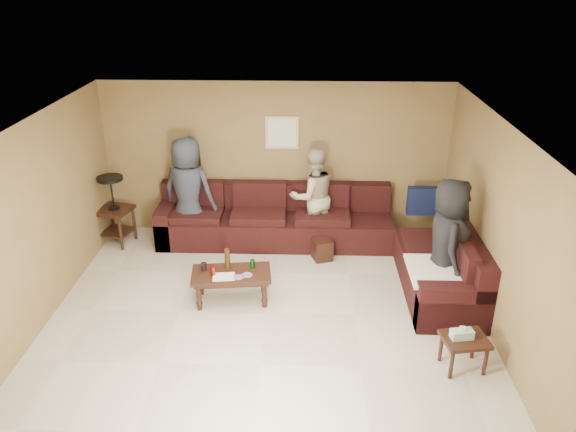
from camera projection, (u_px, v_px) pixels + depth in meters
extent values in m
plane|color=beige|center=(266.00, 313.00, 7.25)|extent=(5.50, 5.50, 0.00)
cube|color=white|center=(263.00, 129.00, 6.24)|extent=(5.50, 5.00, 0.10)
cube|color=olive|center=(276.00, 159.00, 9.01)|extent=(5.50, 0.10, 2.50)
cube|color=olive|center=(242.00, 360.00, 4.46)|extent=(5.50, 0.10, 2.50)
cube|color=olive|center=(39.00, 223.00, 6.82)|extent=(0.10, 5.00, 2.50)
cube|color=olive|center=(496.00, 229.00, 6.65)|extent=(0.10, 5.00, 2.50)
cube|color=black|center=(275.00, 229.00, 9.02)|extent=(3.70, 0.90, 0.45)
cube|color=black|center=(276.00, 195.00, 9.14)|extent=(3.70, 0.24, 0.45)
cube|color=black|center=(168.00, 222.00, 9.04)|extent=(0.24, 0.90, 0.63)
cube|color=black|center=(438.00, 277.00, 7.63)|extent=(0.90, 2.00, 0.45)
cube|color=black|center=(466.00, 249.00, 7.44)|extent=(0.24, 2.00, 0.45)
cube|color=black|center=(454.00, 308.00, 6.79)|extent=(0.90, 0.24, 0.63)
cube|color=#141A3F|center=(422.00, 201.00, 8.74)|extent=(0.45, 0.14, 0.45)
cube|color=white|center=(448.00, 271.00, 7.08)|extent=(1.00, 0.85, 0.04)
cube|color=black|center=(231.00, 274.00, 7.36)|extent=(1.08, 0.63, 0.06)
cube|color=black|center=(231.00, 278.00, 7.39)|extent=(1.00, 0.54, 0.05)
cylinder|color=black|center=(199.00, 297.00, 7.25)|extent=(0.07, 0.07, 0.38)
cylinder|color=black|center=(264.00, 294.00, 7.31)|extent=(0.07, 0.07, 0.38)
cylinder|color=black|center=(201.00, 282.00, 7.59)|extent=(0.07, 0.07, 0.38)
cylinder|color=black|center=(263.00, 280.00, 7.65)|extent=(0.07, 0.07, 0.38)
cylinder|color=#A81B13|center=(213.00, 271.00, 7.27)|extent=(0.07, 0.07, 0.12)
cylinder|color=#126818|center=(252.00, 264.00, 7.43)|extent=(0.07, 0.07, 0.12)
cylinder|color=#301E0B|center=(227.00, 259.00, 7.39)|extent=(0.07, 0.07, 0.28)
cylinder|color=black|center=(204.00, 267.00, 7.37)|extent=(0.08, 0.08, 0.11)
cube|color=silver|center=(224.00, 277.00, 7.24)|extent=(0.30, 0.25, 0.00)
cylinder|color=#C7468E|center=(238.00, 277.00, 7.23)|extent=(0.14, 0.14, 0.01)
cylinder|color=#C7468E|center=(247.00, 275.00, 7.28)|extent=(0.14, 0.14, 0.01)
cube|color=black|center=(114.00, 210.00, 8.84)|extent=(0.61, 0.61, 0.05)
cube|color=black|center=(117.00, 231.00, 9.00)|extent=(0.53, 0.53, 0.03)
cylinder|color=black|center=(99.00, 230.00, 8.84)|extent=(0.05, 0.05, 0.58)
cylinder|color=black|center=(121.00, 233.00, 8.74)|extent=(0.05, 0.05, 0.58)
cylinder|color=black|center=(113.00, 220.00, 9.19)|extent=(0.05, 0.05, 0.58)
cylinder|color=black|center=(134.00, 223.00, 9.08)|extent=(0.05, 0.05, 0.58)
cylinder|color=black|center=(114.00, 208.00, 8.83)|extent=(0.18, 0.18, 0.03)
cylinder|color=black|center=(112.00, 193.00, 8.72)|extent=(0.03, 0.03, 0.48)
cylinder|color=black|center=(110.00, 178.00, 8.62)|extent=(0.40, 0.40, 0.05)
cube|color=black|center=(465.00, 340.00, 6.12)|extent=(0.55, 0.47, 0.04)
cylinder|color=black|center=(452.00, 364.00, 6.04)|extent=(0.04, 0.04, 0.38)
cylinder|color=black|center=(486.00, 361.00, 6.09)|extent=(0.04, 0.04, 0.38)
cylinder|color=black|center=(441.00, 347.00, 6.31)|extent=(0.04, 0.04, 0.38)
cylinder|color=black|center=(474.00, 344.00, 6.36)|extent=(0.04, 0.04, 0.38)
cube|color=silver|center=(462.00, 334.00, 6.09)|extent=(0.26, 0.16, 0.10)
cube|color=silver|center=(463.00, 329.00, 6.07)|extent=(0.06, 0.04, 0.05)
cube|color=black|center=(322.00, 250.00, 8.51)|extent=(0.34, 0.34, 0.32)
cube|color=tan|center=(282.00, 133.00, 8.80)|extent=(0.52, 0.03, 0.52)
cube|color=white|center=(282.00, 133.00, 8.79)|extent=(0.44, 0.01, 0.44)
imported|color=#282E38|center=(189.00, 191.00, 8.76)|extent=(0.97, 0.77, 1.75)
imported|color=tan|center=(313.00, 196.00, 8.80)|extent=(0.93, 0.83, 1.57)
imported|color=black|center=(447.00, 242.00, 7.20)|extent=(0.60, 0.87, 1.72)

